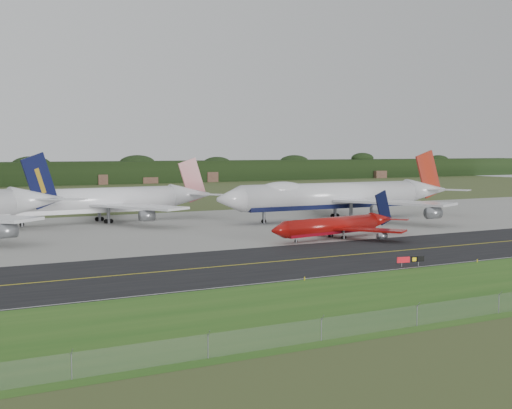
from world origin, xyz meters
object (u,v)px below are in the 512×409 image
object	(u,v)px
jet_ba_747	(338,196)
jet_red_737	(337,226)
jet_star_tail	(103,201)
taxiway_sign	(411,260)

from	to	relation	value
jet_ba_747	jet_red_737	distance (m)	40.43
jet_star_tail	taxiway_sign	size ratio (longest dim) A/B	13.17
jet_ba_747	taxiway_sign	xyz separation A→B (m)	(-34.47, -67.89, -5.10)
jet_star_tail	taxiway_sign	xyz separation A→B (m)	(22.06, -90.46, -4.31)
jet_red_737	jet_star_tail	xyz separation A→B (m)	(-32.99, 55.23, 2.79)
jet_ba_747	jet_red_737	bearing A→B (deg)	-125.78
taxiway_sign	jet_ba_747	bearing A→B (deg)	63.08
jet_star_tail	jet_red_737	bearing A→B (deg)	-59.15
jet_star_tail	jet_ba_747	bearing A→B (deg)	-21.76
jet_red_737	taxiway_sign	distance (m)	36.92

